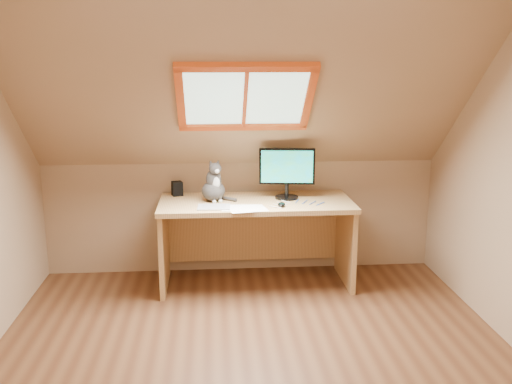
{
  "coord_description": "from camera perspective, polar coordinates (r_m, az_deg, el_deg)",
  "views": [
    {
      "loc": [
        -0.26,
        -3.25,
        1.91
      ],
      "look_at": [
        0.08,
        1.0,
        0.91
      ],
      "focal_mm": 40.0,
      "sensor_mm": 36.0,
      "label": 1
    }
  ],
  "objects": [
    {
      "name": "graphics_tablet",
      "position": [
        4.58,
        -4.23,
        -1.52
      ],
      "size": [
        0.27,
        0.2,
        0.01
      ],
      "primitive_type": "cube",
      "rotation": [
        0.0,
        0.0,
        -0.05
      ],
      "color": "#B2B2B7",
      "rests_on": "desk"
    },
    {
      "name": "desk",
      "position": [
        4.92,
        -0.07,
        -3.25
      ],
      "size": [
        1.62,
        0.71,
        0.74
      ],
      "color": "tan",
      "rests_on": "ground"
    },
    {
      "name": "cables",
      "position": [
        4.71,
        4.2,
        -1.12
      ],
      "size": [
        0.51,
        0.26,
        0.01
      ],
      "color": "silver",
      "rests_on": "desk"
    },
    {
      "name": "papers",
      "position": [
        4.53,
        -0.76,
        -1.69
      ],
      "size": [
        0.33,
        0.27,
        0.0
      ],
      "color": "white",
      "rests_on": "desk"
    },
    {
      "name": "monitor",
      "position": [
        4.83,
        3.11,
        2.23
      ],
      "size": [
        0.47,
        0.2,
        0.43
      ],
      "color": "black",
      "rests_on": "desk"
    },
    {
      "name": "desk_speaker",
      "position": [
        5.01,
        -7.89,
        0.35
      ],
      "size": [
        0.11,
        0.11,
        0.12
      ],
      "primitive_type": "cube",
      "rotation": [
        0.0,
        0.0,
        0.31
      ],
      "color": "black",
      "rests_on": "desk"
    },
    {
      "name": "ground",
      "position": [
        3.78,
        0.01,
        -17.1
      ],
      "size": [
        3.5,
        3.5,
        0.0
      ],
      "primitive_type": "plane",
      "color": "brown",
      "rests_on": "ground"
    },
    {
      "name": "mouse",
      "position": [
        4.61,
        2.57,
        -1.25
      ],
      "size": [
        0.08,
        0.12,
        0.03
      ],
      "primitive_type": "ellipsoid",
      "rotation": [
        0.0,
        0.0,
        -0.18
      ],
      "color": "black",
      "rests_on": "desk"
    },
    {
      "name": "cat",
      "position": [
        4.78,
        -4.26,
        0.62
      ],
      "size": [
        0.26,
        0.29,
        0.36
      ],
      "color": "#3A3533",
      "rests_on": "desk"
    },
    {
      "name": "room_shell",
      "position": [
        3.2,
        0.15,
        4.67
      ],
      "size": [
        3.52,
        3.52,
        2.41
      ],
      "color": "tan",
      "rests_on": "ground"
    }
  ]
}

